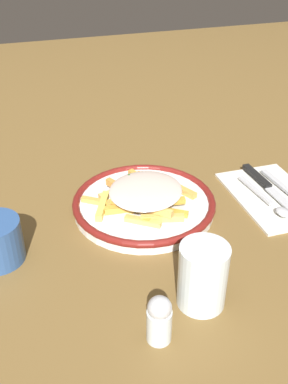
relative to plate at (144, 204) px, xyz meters
name	(u,v)px	position (x,y,z in m)	size (l,w,h in m)	color
ground_plane	(144,210)	(0.00, 0.00, -0.01)	(2.60, 2.60, 0.00)	brown
plate	(144,204)	(0.00, 0.00, 0.00)	(0.26, 0.26, 0.03)	white
fries_heap	(145,193)	(0.00, 0.01, 0.03)	(0.21, 0.19, 0.04)	gold
napkin	(273,195)	(-0.25, 0.04, -0.01)	(0.14, 0.21, 0.01)	silver
knife	(268,186)	(-0.25, 0.02, 0.00)	(0.02, 0.21, 0.01)	black
spoon	(272,203)	(-0.22, 0.07, 0.00)	(0.03, 0.15, 0.01)	silver
water_glass	(203,276)	(-0.01, 0.24, 0.03)	(0.07, 0.07, 0.10)	silver
salt_shaker	(159,319)	(0.07, 0.28, 0.02)	(0.03, 0.03, 0.07)	silver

